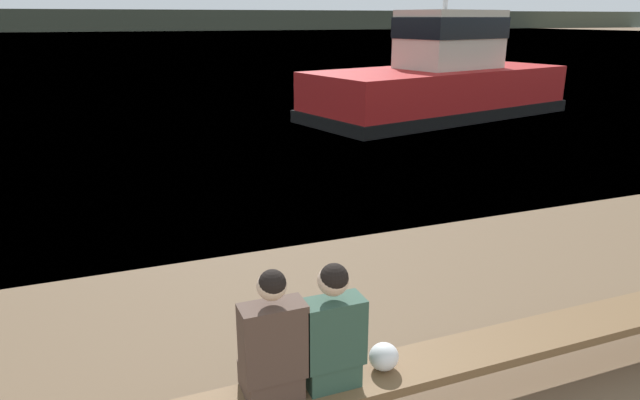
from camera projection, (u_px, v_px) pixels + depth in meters
name	position (u px, v px, depth m)	size (l,w,h in m)	color
water_surface	(91.00, 33.00, 113.51)	(240.00, 240.00, 0.00)	#386084
far_shoreline	(89.00, 20.00, 128.81)	(600.00, 12.00, 4.67)	#424738
bench_main	(321.00, 395.00, 4.06)	(8.05, 0.48, 0.46)	brown
person_left	(272.00, 345.00, 3.79)	(0.44, 0.39, 0.97)	#4C382D
person_right	(331.00, 333.00, 3.94)	(0.44, 0.40, 0.94)	#2D4C3D
shopping_bag	(384.00, 357.00, 4.20)	(0.22, 0.21, 0.21)	white
tugboat_red	(439.00, 84.00, 17.63)	(9.15, 5.30, 5.47)	#A81919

